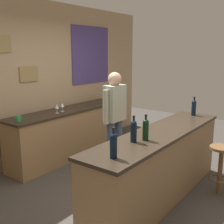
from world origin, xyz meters
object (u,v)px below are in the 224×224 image
Objects in this scene: wine_glass_a at (57,107)px; wine_glass_b at (62,105)px; bar_stool at (221,162)px; wine_bottle_b at (134,130)px; wine_bottle_a at (113,145)px; wine_bottle_c at (146,129)px; bartender at (115,116)px; coffee_mug at (18,118)px; wine_glass_c at (108,96)px; wine_bottle_d at (194,107)px.

wine_glass_b is (0.14, 0.03, 0.00)m from wine_glass_a.
wine_bottle_b reaches higher than bar_stool.
wine_bottle_c is at bearing 3.45° from wine_bottle_a.
bar_stool is at bearing -30.42° from wine_bottle_c.
wine_glass_b is (1.24, 2.05, -0.05)m from wine_bottle_a.
wine_glass_a is at bearing 107.14° from bartender.
coffee_mug is (-0.19, 1.93, -0.11)m from wine_bottle_b.
bar_stool is at bearing -30.20° from wine_bottle_b.
wine_glass_c is (0.82, 2.58, 0.55)m from bar_stool.
wine_bottle_d is at bearing -48.47° from bartender.
wine_glass_a is (-1.15, 1.95, -0.05)m from wine_bottle_d.
wine_bottle_a is (-1.69, 0.56, 0.60)m from bar_stool.
wine_bottle_c and wine_bottle_d have the same top height.
wine_glass_c is 2.16m from coffee_mug.
wine_glass_a is at bearing 77.81° from wine_bottle_c.
wine_bottle_a is 1.00× the size of wine_bottle_d.
coffee_mug is (-1.90, 1.96, -0.11)m from wine_bottle_d.
wine_bottle_b reaches higher than wine_glass_a.
wine_bottle_a is at bearing -167.76° from wine_bottle_b.
bar_stool is 1.32m from wine_bottle_c.
wine_glass_a is at bearing 102.79° from bar_stool.
bartender reaches higher than bar_stool.
wine_bottle_b is 2.45× the size of coffee_mug.
wine_glass_b is at bearing 0.51° from coffee_mug.
wine_bottle_c is 1.00× the size of wine_bottle_d.
wine_bottle_b is 1.99m from wine_glass_a.
wine_glass_b is 1.00× the size of wine_glass_c.
wine_bottle_b is 2.06m from wine_glass_b.
bar_stool is 1.87m from wine_bottle_a.
wine_glass_b is 1.24× the size of coffee_mug.
wine_bottle_a and wine_bottle_d have the same top height.
bartender is at bearing 53.42° from wine_bottle_c.
wine_bottle_b is 1.97× the size of wine_glass_c.
wine_bottle_a is at bearing -141.04° from wine_glass_c.
bartender is 1.24m from wine_bottle_c.
wine_bottle_d is at bearing -59.43° from wine_glass_a.
wine_glass_c is at bearing -0.94° from wine_glass_b.
coffee_mug is at bearing 134.09° from wine_bottle_d.
bartender is at bearing 131.53° from wine_bottle_d.
wine_bottle_d reaches higher than coffee_mug.
wine_bottle_a is 2.45× the size of coffee_mug.
coffee_mug reaches higher than bar_stool.
wine_bottle_a is at bearing -176.55° from wine_bottle_c.
wine_glass_a is 1.00× the size of wine_glass_b.
wine_bottle_d is 2.21m from wine_glass_b.
bar_stool is at bearing -18.22° from wine_bottle_a.
wine_glass_b is (-0.44, 2.61, 0.55)m from bar_stool.
wine_bottle_a is at bearing -177.98° from wine_bottle_d.
wine_bottle_b is at bearing -106.54° from wine_glass_a.
bar_stool is at bearing -80.37° from wine_glass_b.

